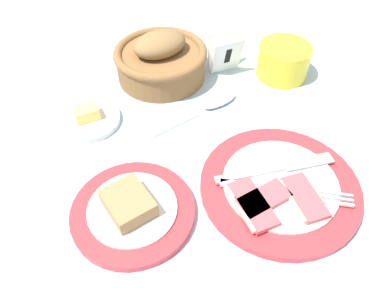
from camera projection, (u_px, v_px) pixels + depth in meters
name	position (u px, v px, depth m)	size (l,w,h in m)	color
ground_plane	(220.00, 187.00, 0.55)	(3.00, 3.00, 0.00)	#A3BCD1
breakfast_plate	(279.00, 187.00, 0.54)	(0.23, 0.23, 0.02)	red
bread_plate	(132.00, 210.00, 0.51)	(0.17, 0.17, 0.04)	red
sugar_cup	(283.00, 60.00, 0.72)	(0.10, 0.10, 0.06)	yellow
bread_basket	(161.00, 59.00, 0.72)	(0.18, 0.18, 0.09)	brown
butter_dish	(88.00, 119.00, 0.65)	(0.11, 0.11, 0.03)	silver
number_card	(225.00, 54.00, 0.73)	(0.07, 0.05, 0.07)	white
teaspoon_near_cup	(208.00, 107.00, 0.67)	(0.19, 0.09, 0.01)	silver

